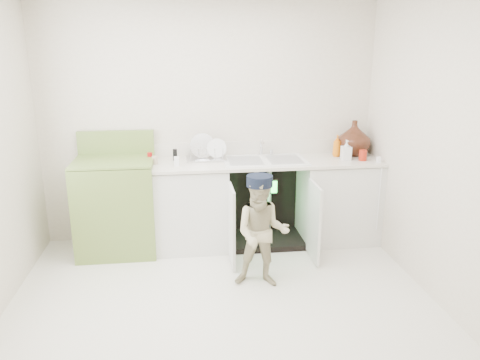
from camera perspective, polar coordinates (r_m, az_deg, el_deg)
The scene contains 5 objects.
ground at distance 3.99m, azimuth -2.06°, elevation -14.75°, with size 3.50×3.50×0.00m, color silver.
room_shell at distance 3.51m, azimuth -2.26°, elevation 3.04°, with size 6.00×5.50×1.26m.
counter_run at distance 4.96m, azimuth 3.48°, elevation -2.26°, with size 2.44×1.02×1.27m.
avocado_stove at distance 4.89m, azimuth -14.80°, elevation -2.90°, with size 0.77×0.65×1.20m.
repair_worker at distance 4.05m, azimuth 2.69°, elevation -6.30°, with size 0.54×0.82×1.00m.
Camera 1 is at (-0.29, -3.41, 2.04)m, focal length 35.00 mm.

